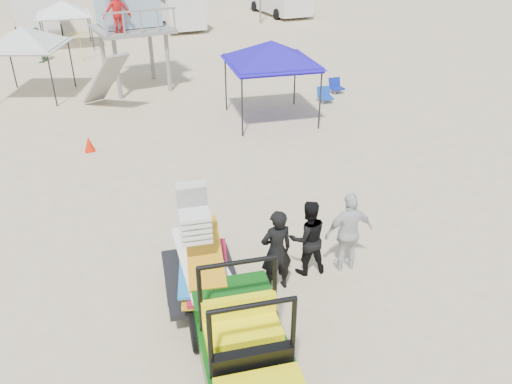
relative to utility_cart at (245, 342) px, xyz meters
name	(u,v)px	position (x,y,z in m)	size (l,w,h in m)	color
ground	(296,329)	(1.36, 0.81, -0.98)	(140.00, 140.00, 0.00)	beige
utility_cart	(245,342)	(0.00, 0.00, 0.00)	(1.82, 2.95, 2.10)	#0B4A0D
surf_trailer	(199,261)	(0.01, 2.34, -0.05)	(1.72, 2.69, 2.28)	black
man_left	(276,251)	(1.52, 2.04, -0.05)	(0.67, 0.44, 1.85)	black
man_mid	(308,238)	(2.37, 2.29, -0.12)	(0.83, 0.65, 1.71)	black
man_right	(349,232)	(3.22, 2.04, -0.06)	(1.08, 0.45, 1.84)	silver
lifeguard_tower	(126,4)	(1.76, 17.20, 2.62)	(3.30, 3.30, 4.83)	gray
canopy_blue	(271,45)	(5.63, 11.09, 1.82)	(3.44, 3.44, 3.34)	black
canopy_white_a	(22,30)	(-2.46, 17.64, 1.80)	(3.64, 3.64, 3.33)	black
canopy_white_c	(62,3)	(-0.20, 26.88, 1.52)	(2.97, 2.97, 3.04)	black
umbrella_b	(81,46)	(0.17, 23.09, -0.18)	(1.74, 1.77, 1.59)	yellow
cone_near	(89,144)	(-1.09, 10.76, -0.73)	(0.34, 0.34, 0.50)	red
beach_chair_b	(336,86)	(9.66, 12.93, -0.67)	(0.55, 0.59, 0.64)	#0D1F93
beach_chair_c	(325,95)	(8.56, 12.00, -0.67)	(0.62, 0.67, 0.64)	#0F3DAC
rv_mid_left	(33,4)	(-1.65, 32.31, 0.82)	(2.65, 6.50, 3.25)	silver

